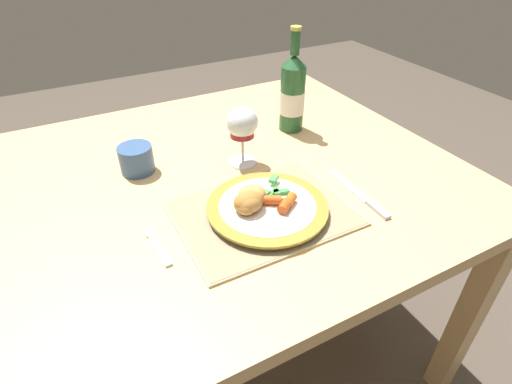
{
  "coord_description": "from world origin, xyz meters",
  "views": [
    {
      "loc": [
        -0.3,
        -0.8,
        1.3
      ],
      "look_at": [
        0.04,
        -0.17,
        0.78
      ],
      "focal_mm": 28.0,
      "sensor_mm": 36.0,
      "label": 1
    }
  ],
  "objects_px": {
    "dining_table": "(215,201)",
    "dinner_plate": "(267,208)",
    "drinking_cup": "(136,158)",
    "table_knife": "(363,197)",
    "bottle": "(292,94)",
    "fork": "(159,250)",
    "wine_glass": "(242,125)"
  },
  "relations": [
    {
      "from": "dining_table",
      "to": "table_knife",
      "type": "xyz_separation_m",
      "value": [
        0.27,
        -0.26,
        0.09
      ]
    },
    {
      "from": "dinner_plate",
      "to": "wine_glass",
      "type": "bearing_deg",
      "value": 77.49
    },
    {
      "from": "dining_table",
      "to": "dinner_plate",
      "type": "height_order",
      "value": "dinner_plate"
    },
    {
      "from": "fork",
      "to": "table_knife",
      "type": "distance_m",
      "value": 0.48
    },
    {
      "from": "table_knife",
      "to": "wine_glass",
      "type": "distance_m",
      "value": 0.34
    },
    {
      "from": "dinner_plate",
      "to": "bottle",
      "type": "bearing_deg",
      "value": 51.2
    },
    {
      "from": "fork",
      "to": "bottle",
      "type": "distance_m",
      "value": 0.62
    },
    {
      "from": "bottle",
      "to": "fork",
      "type": "bearing_deg",
      "value": -146.96
    },
    {
      "from": "dining_table",
      "to": "drinking_cup",
      "type": "bearing_deg",
      "value": 146.65
    },
    {
      "from": "dining_table",
      "to": "bottle",
      "type": "relative_size",
      "value": 4.17
    },
    {
      "from": "table_knife",
      "to": "bottle",
      "type": "xyz_separation_m",
      "value": [
        0.04,
        0.39,
        0.11
      ]
    },
    {
      "from": "dinner_plate",
      "to": "fork",
      "type": "bearing_deg",
      "value": -179.66
    },
    {
      "from": "dinner_plate",
      "to": "bottle",
      "type": "height_order",
      "value": "bottle"
    },
    {
      "from": "fork",
      "to": "bottle",
      "type": "bearing_deg",
      "value": 33.04
    },
    {
      "from": "fork",
      "to": "drinking_cup",
      "type": "xyz_separation_m",
      "value": [
        0.04,
        0.31,
        0.03
      ]
    },
    {
      "from": "dining_table",
      "to": "table_knife",
      "type": "bearing_deg",
      "value": -43.51
    },
    {
      "from": "wine_glass",
      "to": "drinking_cup",
      "type": "bearing_deg",
      "value": 160.75
    },
    {
      "from": "dinner_plate",
      "to": "wine_glass",
      "type": "relative_size",
      "value": 1.7
    },
    {
      "from": "wine_glass",
      "to": "drinking_cup",
      "type": "xyz_separation_m",
      "value": [
        -0.26,
        0.09,
        -0.07
      ]
    },
    {
      "from": "dinner_plate",
      "to": "drinking_cup",
      "type": "relative_size",
      "value": 3.1
    },
    {
      "from": "table_knife",
      "to": "wine_glass",
      "type": "height_order",
      "value": "wine_glass"
    },
    {
      "from": "dinner_plate",
      "to": "wine_glass",
      "type": "distance_m",
      "value": 0.24
    },
    {
      "from": "bottle",
      "to": "table_knife",
      "type": "bearing_deg",
      "value": -96.17
    },
    {
      "from": "wine_glass",
      "to": "bottle",
      "type": "xyz_separation_m",
      "value": [
        0.22,
        0.11,
        0.0
      ]
    },
    {
      "from": "fork",
      "to": "wine_glass",
      "type": "xyz_separation_m",
      "value": [
        0.3,
        0.22,
        0.11
      ]
    },
    {
      "from": "dining_table",
      "to": "drinking_cup",
      "type": "height_order",
      "value": "drinking_cup"
    },
    {
      "from": "fork",
      "to": "wine_glass",
      "type": "height_order",
      "value": "wine_glass"
    },
    {
      "from": "dining_table",
      "to": "drinking_cup",
      "type": "distance_m",
      "value": 0.23
    },
    {
      "from": "table_knife",
      "to": "bottle",
      "type": "distance_m",
      "value": 0.4
    },
    {
      "from": "wine_glass",
      "to": "dining_table",
      "type": "bearing_deg",
      "value": -169.23
    },
    {
      "from": "wine_glass",
      "to": "fork",
      "type": "bearing_deg",
      "value": -142.98
    },
    {
      "from": "dining_table",
      "to": "bottle",
      "type": "xyz_separation_m",
      "value": [
        0.31,
        0.13,
        0.2
      ]
    }
  ]
}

